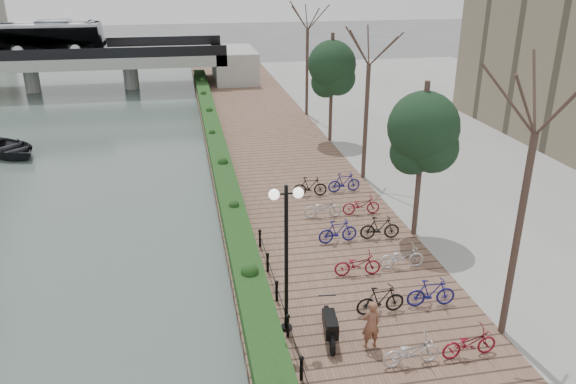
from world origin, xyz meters
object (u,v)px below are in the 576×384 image
object	(u,v)px
pedestrian	(371,324)
lamppost	(286,229)
motorcycle	(330,323)
boat	(9,148)

from	to	relation	value
pedestrian	lamppost	bearing A→B (deg)	-35.70
pedestrian	motorcycle	bearing A→B (deg)	-33.73
motorcycle	boat	xyz separation A→B (m)	(-14.77, 22.41, -0.53)
motorcycle	boat	world-z (taller)	motorcycle
lamppost	boat	bearing A→B (deg)	122.06
lamppost	motorcycle	world-z (taller)	lamppost
motorcycle	boat	size ratio (longest dim) A/B	0.36
motorcycle	boat	bearing A→B (deg)	131.33
boat	pedestrian	bearing A→B (deg)	-98.27
lamppost	boat	size ratio (longest dim) A/B	0.99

